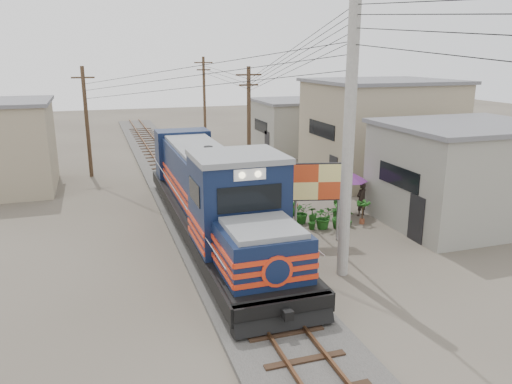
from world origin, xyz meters
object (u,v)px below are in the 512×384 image
object	(u,v)px
locomotive	(213,195)
market_umbrella	(347,176)
billboard	(318,184)
vendor	(361,199)

from	to	relation	value
locomotive	market_umbrella	bearing A→B (deg)	7.89
market_umbrella	billboard	bearing A→B (deg)	-135.11
locomotive	vendor	world-z (taller)	locomotive
billboard	market_umbrella	world-z (taller)	billboard
billboard	market_umbrella	size ratio (longest dim) A/B	1.39
vendor	locomotive	bearing A→B (deg)	-13.62
locomotive	vendor	xyz separation A→B (m)	(7.56, 0.50, -1.00)
vendor	billboard	bearing A→B (deg)	17.54
billboard	vendor	world-z (taller)	billboard
locomotive	billboard	world-z (taller)	locomotive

